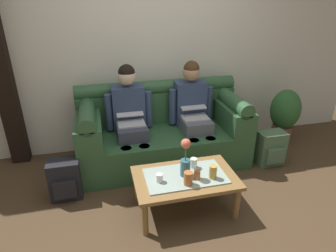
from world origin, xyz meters
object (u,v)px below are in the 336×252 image
object	(u,v)px
potted_plant	(285,114)
flower_vase	(185,160)
backpack_left	(65,180)
cup_far_center	(197,174)
person_left	(130,114)
cup_near_right	(188,178)
couch	(162,132)
cup_near_left	(159,178)
cup_far_right	(213,172)
coffee_table	(185,180)
person_right	(193,108)
backpack_right	(271,149)
cup_far_left	(194,163)

from	to	relation	value
potted_plant	flower_vase	bearing A→B (deg)	-149.72
backpack_left	cup_far_center	bearing A→B (deg)	-23.77
person_left	flower_vase	distance (m)	1.06
cup_near_right	cup_far_center	distance (m)	0.12
backpack_left	person_left	bearing A→B (deg)	34.69
couch	potted_plant	xyz separation A→B (m)	(1.74, 0.03, 0.06)
person_left	cup_near_left	xyz separation A→B (m)	(0.13, -1.02, -0.23)
cup_far_center	potted_plant	world-z (taller)	potted_plant
person_left	cup_far_right	xyz separation A→B (m)	(0.62, -1.08, -0.21)
couch	person_left	size ratio (longest dim) A/B	1.64
coffee_table	flower_vase	world-z (taller)	flower_vase
cup_far_center	cup_near_left	bearing A→B (deg)	174.27
person_right	cup_far_center	distance (m)	1.12
person_right	flower_vase	xyz separation A→B (m)	(-0.39, -0.98, -0.10)
coffee_table	potted_plant	distance (m)	2.02
person_left	backpack_left	size ratio (longest dim) A/B	2.88
cup_near_right	person_left	bearing A→B (deg)	108.33
backpack_left	cup_far_right	bearing A→B (deg)	-22.32
person_right	coffee_table	size ratio (longest dim) A/B	1.27
person_left	coffee_table	bearing A→B (deg)	-68.58
cup_near_left	backpack_right	distance (m)	1.64
person_right	person_left	bearing A→B (deg)	179.98
coffee_table	cup_far_right	bearing A→B (deg)	-22.02
flower_vase	backpack_left	world-z (taller)	flower_vase
person_right	backpack_right	size ratio (longest dim) A/B	2.86
cup_near_right	cup_far_left	distance (m)	0.29
couch	backpack_left	xyz separation A→B (m)	(-1.14, -0.52, -0.17)
person_left	cup_far_right	size ratio (longest dim) A/B	9.56
person_left	cup_far_center	size ratio (longest dim) A/B	14.17
person_left	cup_near_left	distance (m)	1.06
person_right	cup_far_right	xyz separation A→B (m)	(-0.15, -1.08, -0.21)
cup_near_right	cup_far_right	bearing A→B (deg)	9.22
person_right	backpack_left	world-z (taller)	person_right
cup_near_left	backpack_left	size ratio (longest dim) A/B	0.18
coffee_table	potted_plant	xyz separation A→B (m)	(1.74, 1.02, 0.10)
person_right	backpack_right	bearing A→B (deg)	-26.61
cup_far_center	cup_far_right	size ratio (longest dim) A/B	0.67
cup_far_center	cup_far_left	bearing A→B (deg)	81.00
cup_near_right	flower_vase	bearing A→B (deg)	84.80
person_left	potted_plant	distance (m)	2.14
flower_vase	cup_far_center	world-z (taller)	flower_vase
person_left	cup_near_left	world-z (taller)	person_left
flower_vase	cup_near_right	xyz separation A→B (m)	(-0.01, -0.14, -0.11)
flower_vase	backpack_right	world-z (taller)	flower_vase
person_left	backpack_left	xyz separation A→B (m)	(-0.75, -0.52, -0.45)
cup_near_right	backpack_left	bearing A→B (deg)	151.68
cup_far_right	cup_far_center	bearing A→B (deg)	170.87
couch	cup_far_center	size ratio (longest dim) A/B	23.31
cup_far_center	cup_near_right	bearing A→B (deg)	-148.62
backpack_left	flower_vase	bearing A→B (deg)	-22.15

